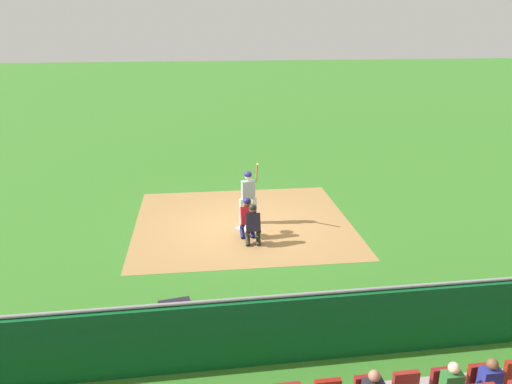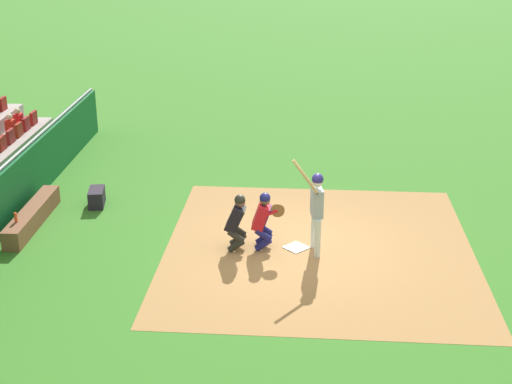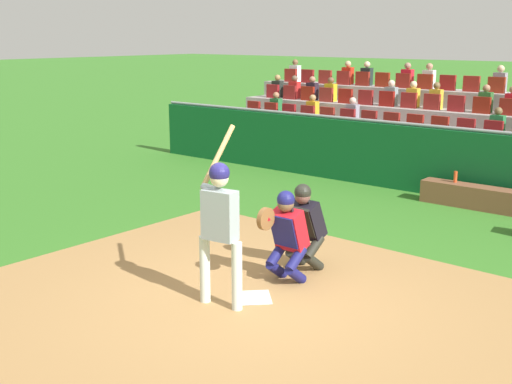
# 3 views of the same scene
# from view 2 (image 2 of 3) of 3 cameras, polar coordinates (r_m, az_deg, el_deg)

# --- Properties ---
(ground_plane) EXTENTS (160.00, 160.00, 0.00)m
(ground_plane) POSITION_cam_2_polar(r_m,az_deg,el_deg) (15.94, 3.17, -4.42)
(ground_plane) COLOR #367625
(infield_dirt_patch) EXTENTS (7.26, 6.84, 0.01)m
(infield_dirt_patch) POSITION_cam_2_polar(r_m,az_deg,el_deg) (15.95, 4.97, -4.44)
(infield_dirt_patch) COLOR #A77B47
(infield_dirt_patch) RESTS_ON ground_plane
(home_plate_marker) EXTENTS (0.62, 0.62, 0.02)m
(home_plate_marker) POSITION_cam_2_polar(r_m,az_deg,el_deg) (15.93, 3.17, -4.37)
(home_plate_marker) COLOR white
(home_plate_marker) RESTS_ON infield_dirt_patch
(batter_at_plate) EXTENTS (0.62, 0.68, 2.20)m
(batter_at_plate) POSITION_cam_2_polar(r_m,az_deg,el_deg) (15.31, 4.78, -0.95)
(batter_at_plate) COLOR silver
(batter_at_plate) RESTS_ON ground_plane
(catcher_crouching) EXTENTS (0.46, 0.72, 1.31)m
(catcher_crouching) POSITION_cam_2_polar(r_m,az_deg,el_deg) (15.63, 0.61, -2.00)
(catcher_crouching) COLOR navy
(catcher_crouching) RESTS_ON ground_plane
(home_plate_umpire) EXTENTS (0.48, 0.48, 1.29)m
(home_plate_umpire) POSITION_cam_2_polar(r_m,az_deg,el_deg) (15.59, -1.51, -2.17)
(home_plate_umpire) COLOR black
(home_plate_umpire) RESTS_ON ground_plane
(dugout_bench) EXTENTS (2.90, 0.40, 0.44)m
(dugout_bench) POSITION_cam_2_polar(r_m,az_deg,el_deg) (17.74, -17.17, -1.83)
(dugout_bench) COLOR brown
(dugout_bench) RESTS_ON ground_plane
(water_bottle_on_bench) EXTENTS (0.07, 0.07, 0.22)m
(water_bottle_on_bench) POSITION_cam_2_polar(r_m,az_deg,el_deg) (16.92, -18.38, -1.91)
(water_bottle_on_bench) COLOR #DC4B22
(water_bottle_on_bench) RESTS_ON dugout_bench
(equipment_duffel_bag) EXTENTS (0.75, 0.46, 0.43)m
(equipment_duffel_bag) POSITION_cam_2_polar(r_m,az_deg,el_deg) (18.48, -12.43, -0.41)
(equipment_duffel_bag) COLOR black
(equipment_duffel_bag) RESTS_ON ground_plane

